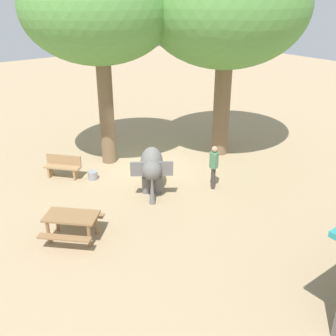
% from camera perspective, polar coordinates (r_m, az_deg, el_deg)
% --- Properties ---
extents(ground_plane, '(60.00, 60.00, 0.00)m').
position_cam_1_polar(ground_plane, '(15.79, -2.31, -0.38)').
color(ground_plane, tan).
extents(elephant, '(1.90, 2.05, 1.49)m').
position_cam_1_polar(elephant, '(13.90, -2.36, 0.33)').
color(elephant, slate).
rests_on(elephant, ground_plane).
extents(person_handler, '(0.35, 0.42, 1.62)m').
position_cam_1_polar(person_handler, '(14.15, 6.65, 0.60)').
color(person_handler, '#3F3833').
rests_on(person_handler, ground_plane).
extents(shade_tree_main, '(6.67, 6.11, 8.42)m').
position_cam_1_polar(shade_tree_main, '(16.41, 8.61, 22.07)').
color(shade_tree_main, brown).
rests_on(shade_tree_main, ground_plane).
extents(shade_tree_secondary, '(5.75, 5.27, 8.08)m').
position_cam_1_polar(shade_tree_secondary, '(15.48, -9.89, 21.77)').
color(shade_tree_secondary, brown).
rests_on(shade_tree_secondary, ground_plane).
extents(wooden_bench, '(1.22, 1.32, 0.88)m').
position_cam_1_polar(wooden_bench, '(15.58, -14.94, 0.30)').
color(wooden_bench, '#9E7A51').
rests_on(wooden_bench, ground_plane).
extents(picnic_table_near, '(2.11, 2.11, 0.78)m').
position_cam_1_polar(picnic_table_near, '(11.69, -13.75, -7.48)').
color(picnic_table_near, olive).
rests_on(picnic_table_near, ground_plane).
extents(feed_bucket, '(0.36, 0.36, 0.32)m').
position_cam_1_polar(feed_bucket, '(15.29, -10.83, -1.05)').
color(feed_bucket, gray).
rests_on(feed_bucket, ground_plane).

